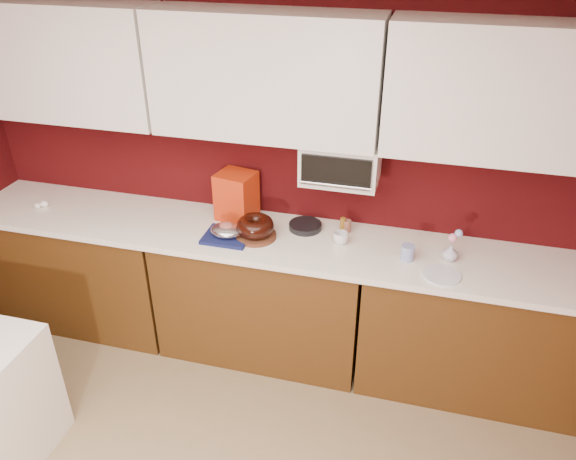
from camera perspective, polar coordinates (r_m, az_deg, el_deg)
The scene contains 28 objects.
wall_back at distance 3.60m, azimuth -1.38°, elevation 6.74°, with size 4.00×0.02×2.50m, color #3E0809.
base_cabinet_left at distance 4.29m, azimuth -19.88°, elevation -3.56°, with size 1.31×0.58×0.86m, color #4D2E0F.
base_cabinet_center at distance 3.76m, azimuth -2.55°, elevation -6.68°, with size 1.31×0.58×0.86m, color #4D2E0F.
base_cabinet_right at distance 3.66m, azimuth 18.12°, elevation -9.57°, with size 1.31×0.58×0.86m, color #4D2E0F.
countertop at distance 3.51m, azimuth -2.71°, elevation -0.77°, with size 4.00×0.62×0.04m, color white.
upper_cabinet_left at distance 3.86m, azimuth -22.43°, elevation 15.55°, with size 1.31×0.33×0.70m, color white.
upper_cabinet_center at distance 3.26m, azimuth -2.35°, elevation 15.36°, with size 1.31×0.33×0.70m, color white.
upper_cabinet_right at distance 3.15m, azimuth 22.21°, elevation 12.70°, with size 1.31×0.33×0.70m, color white.
toaster_oven at distance 3.33m, azimuth 5.40°, elevation 6.95°, with size 0.45×0.30×0.25m, color white.
toaster_oven_door at distance 3.19m, azimuth 4.89°, elevation 5.87°, with size 0.40×0.02×0.18m, color black.
toaster_oven_handle at distance 3.20m, azimuth 4.79°, elevation 4.54°, with size 0.02×0.02×0.42m, color silver.
cake_base at distance 3.47m, azimuth -3.30°, elevation -0.57°, with size 0.26×0.26×0.02m, color #5A2E1B.
bundt_cake at distance 3.43m, azimuth -3.34°, elevation 0.41°, with size 0.23×0.23×0.09m, color black.
navy_towel at distance 3.47m, azimuth -6.20°, elevation -0.65°, with size 0.28×0.24×0.02m, color #131948.
foil_ham_nest at distance 3.45m, azimuth -6.24°, elevation -0.02°, with size 0.20×0.17×0.07m, color silver.
roasted_ham at distance 3.44m, azimuth -6.26°, elevation 0.34°, with size 0.09×0.08×0.06m, color #9D5348.
pandoro_box at distance 3.64m, azimuth -5.25°, elevation 3.48°, with size 0.23×0.21×0.31m, color #AB110B.
dark_pan at distance 3.55m, azimuth 1.77°, elevation 0.40°, with size 0.21×0.21×0.04m, color black.
coffee_mug at distance 3.40m, azimuth 5.40°, elevation -0.70°, with size 0.08×0.08×0.09m, color white.
blue_jar at distance 3.30m, azimuth 12.06°, elevation -2.26°, with size 0.08×0.08×0.09m, color #1B3798.
flower_vase at distance 3.35m, azimuth 16.16°, elevation -2.14°, with size 0.07×0.07×0.11m, color silver.
flower_pink at distance 3.31m, azimuth 16.39°, elevation -0.76°, with size 0.05×0.05×0.05m, color pink.
flower_blue at distance 3.31m, azimuth 16.96°, elevation -0.33°, with size 0.05×0.05×0.05m, color #92B3E9.
china_plate at distance 3.22m, azimuth 15.33°, elevation -4.43°, with size 0.21×0.21×0.01m, color white.
amber_bottle at distance 3.52m, azimuth 5.58°, elevation 0.51°, with size 0.03×0.03×0.10m, color #8C5F19.
paper_cup at distance 3.53m, azimuth 5.99°, elevation 0.40°, with size 0.05×0.05×0.08m, color #935943.
egg_left at distance 4.16m, azimuth -24.11°, elevation 2.29°, with size 0.05×0.04×0.04m, color silver.
egg_right at distance 4.16m, azimuth -23.52°, elevation 2.47°, with size 0.06×0.05×0.05m, color white.
Camera 1 is at (0.93, -0.92, 2.67)m, focal length 35.00 mm.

